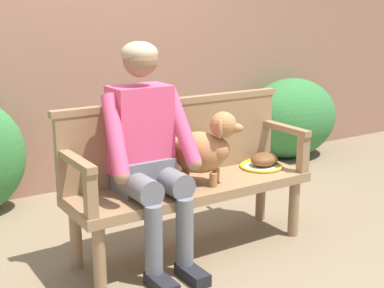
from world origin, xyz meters
name	(u,v)px	position (x,y,z in m)	size (l,w,h in m)	color
ground_plane	(192,250)	(0.00, 0.00, 0.00)	(40.00, 40.00, 0.00)	#7A664C
brick_garden_fence	(82,46)	(0.00, 1.70, 1.18)	(8.00, 0.30, 2.36)	#936651
hedge_bush_mid_right	(291,118)	(2.03, 1.32, 0.40)	(1.04, 0.71, 0.80)	#337538
garden_bench	(192,193)	(0.00, 0.00, 0.38)	(1.56, 0.46, 0.44)	#93704C
bench_backrest	(175,137)	(0.00, 0.20, 0.70)	(1.60, 0.06, 0.50)	#93704C
bench_armrest_left_end	(82,176)	(-0.74, -0.08, 0.64)	(0.06, 0.46, 0.28)	#93704C
bench_armrest_right_end	(292,139)	(0.74, -0.08, 0.64)	(0.06, 0.46, 0.28)	#93704C
person_seated	(147,147)	(-0.31, -0.01, 0.72)	(0.56, 0.63, 1.31)	black
dog_on_bench	(206,148)	(0.07, -0.04, 0.67)	(0.40, 0.39, 0.45)	#AD7042
tennis_racket	(259,165)	(0.58, 0.06, 0.45)	(0.32, 0.57, 0.03)	yellow
baseball_glove	(264,159)	(0.62, 0.05, 0.49)	(0.22, 0.17, 0.09)	brown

